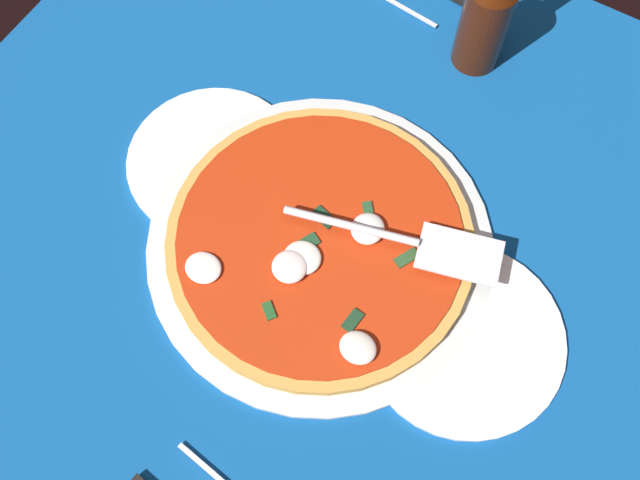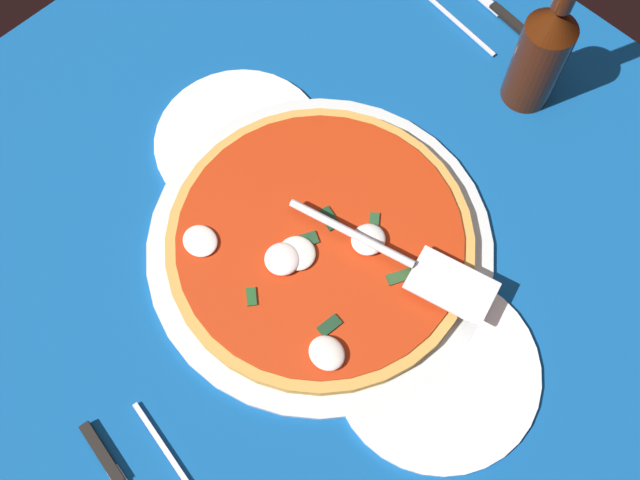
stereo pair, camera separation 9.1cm
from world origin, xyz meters
The scene contains 9 objects.
ground_plane centered at (0.00, 0.00, -0.40)cm, with size 107.90×107.90×0.80cm, color #0F4B8F.
checker_pattern centered at (0.00, 0.00, 0.05)cm, with size 107.90×107.90×0.10cm.
pizza_pan centered at (-0.97, -0.01, 0.62)cm, with size 42.86×42.86×1.04cm, color silver.
dinner_plate_left centered at (-21.53, 1.56, 0.60)cm, with size 23.94×23.94×1.00cm, color white.
dinner_plate_right centered at (17.19, -3.12, 0.60)cm, with size 22.40×22.40×1.00cm, color white.
pizza centered at (-1.05, 0.19, 2.06)cm, with size 37.78×37.78×3.15cm.
pizza_server centered at (-10.43, -4.27, 4.61)cm, with size 26.42×10.39×1.00cm.
place_setting_near centered at (10.02, -41.55, 0.46)cm, with size 21.26×14.73×1.40cm.
beer_bottle centered at (-4.72, -35.83, 9.43)cm, with size 6.61×6.61×24.41cm.
Camera 2 is at (-27.09, 26.19, 84.89)cm, focal length 41.73 mm.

